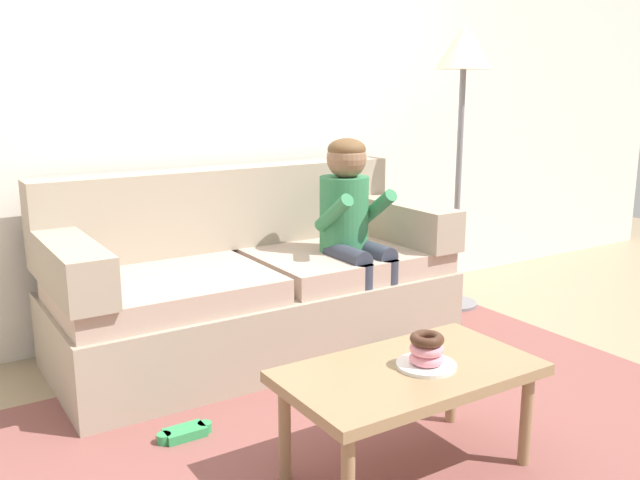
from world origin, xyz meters
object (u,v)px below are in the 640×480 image
(couch, at_px, (252,287))
(floor_lamp, at_px, (463,77))
(coffee_table, at_px, (409,380))
(person_child, at_px, (352,222))
(donut, at_px, (426,358))
(toy_controller, at_px, (185,434))

(couch, bearing_deg, floor_lamp, -1.69)
(coffee_table, relative_size, person_child, 0.82)
(donut, xyz_separation_m, floor_lamp, (1.42, 1.35, 0.97))
(coffee_table, xyz_separation_m, toy_controller, (-0.59, 0.66, -0.34))
(person_child, distance_m, toy_controller, 1.41)
(toy_controller, bearing_deg, couch, 66.65)
(donut, bearing_deg, person_child, 66.47)
(couch, height_order, person_child, person_child)
(donut, distance_m, toy_controller, 1.02)
(coffee_table, distance_m, donut, 0.10)
(coffee_table, distance_m, floor_lamp, 2.24)
(coffee_table, height_order, floor_lamp, floor_lamp)
(coffee_table, height_order, person_child, person_child)
(person_child, bearing_deg, toy_controller, -156.52)
(coffee_table, bearing_deg, donut, -27.88)
(donut, height_order, floor_lamp, floor_lamp)
(couch, height_order, toy_controller, couch)
(toy_controller, xyz_separation_m, floor_lamp, (2.05, 0.67, 1.39))
(couch, relative_size, floor_lamp, 1.18)
(floor_lamp, bearing_deg, couch, 178.31)
(coffee_table, relative_size, toy_controller, 4.01)
(couch, distance_m, coffee_table, 1.37)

